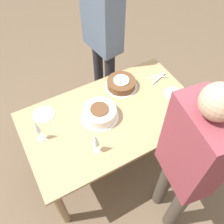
{
  "coord_description": "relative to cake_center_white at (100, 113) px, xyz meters",
  "views": [
    {
      "loc": [
        0.63,
        1.13,
        2.43
      ],
      "look_at": [
        0.0,
        0.0,
        0.78
      ],
      "focal_mm": 40.0,
      "sensor_mm": 36.0,
      "label": 1
    }
  ],
  "objects": [
    {
      "name": "dessert_plate_left",
      "position": [
        -0.71,
        0.09,
        -0.05
      ],
      "size": [
        0.17,
        0.17,
        0.01
      ],
      "color": "white",
      "rests_on": "dining_table"
    },
    {
      "name": "wine_glass_near",
      "position": [
        0.17,
        0.28,
        0.1
      ],
      "size": [
        0.06,
        0.06,
        0.22
      ],
      "color": "silver",
      "rests_on": "dining_table"
    },
    {
      "name": "fork_pile",
      "position": [
        -0.71,
        -0.15,
        -0.04
      ],
      "size": [
        0.19,
        0.12,
        0.01
      ],
      "color": "silver",
      "rests_on": "dining_table"
    },
    {
      "name": "cake_center_white",
      "position": [
        0.0,
        0.0,
        0.0
      ],
      "size": [
        0.32,
        0.32,
        0.11
      ],
      "color": "white",
      "rests_on": "dining_table"
    },
    {
      "name": "dining_table",
      "position": [
        -0.1,
        0.04,
        -0.16
      ],
      "size": [
        1.51,
        0.89,
        0.73
      ],
      "color": "tan",
      "rests_on": "ground_plane"
    },
    {
      "name": "wine_glass_far",
      "position": [
        0.51,
        -0.03,
        0.1
      ],
      "size": [
        0.07,
        0.07,
        0.23
      ],
      "color": "silver",
      "rests_on": "dining_table"
    },
    {
      "name": "ground_plane",
      "position": [
        -0.1,
        0.04,
        -0.78
      ],
      "size": [
        12.0,
        12.0,
        0.0
      ],
      "primitive_type": "plane",
      "color": "brown"
    },
    {
      "name": "person_watching",
      "position": [
        -0.24,
        0.77,
        0.23
      ],
      "size": [
        0.28,
        0.43,
        1.67
      ],
      "rotation": [
        0.0,
        0.0,
        -1.73
      ],
      "color": "#4C4238",
      "rests_on": "ground_plane"
    },
    {
      "name": "cake_front_chocolate",
      "position": [
        -0.34,
        -0.22,
        -0.01
      ],
      "size": [
        0.31,
        0.31,
        0.09
      ],
      "color": "white",
      "rests_on": "dining_table"
    },
    {
      "name": "dessert_plate_right",
      "position": [
        0.41,
        -0.25,
        -0.05
      ],
      "size": [
        0.19,
        0.19,
        0.01
      ],
      "color": "white",
      "rests_on": "dining_table"
    },
    {
      "name": "person_cutting",
      "position": [
        -0.4,
        -0.7,
        0.28
      ],
      "size": [
        0.28,
        0.43,
        1.74
      ],
      "rotation": [
        0.0,
        0.0,
        1.72
      ],
      "color": "#232328",
      "rests_on": "ground_plane"
    }
  ]
}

